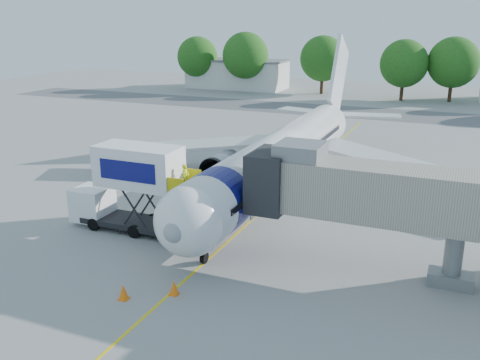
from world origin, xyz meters
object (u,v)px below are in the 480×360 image
at_px(aircraft, 285,154).
at_px(ground_tug, 229,318).
at_px(catering_hiloader, 131,188).
at_px(jet_bridge, 365,192).

relative_size(aircraft, ground_tug, 11.20).
relative_size(catering_hiloader, ground_tug, 2.52).
bearing_deg(catering_hiloader, ground_tug, -38.31).
xyz_separation_m(aircraft, jet_bridge, (7.99, -11.12, 1.39)).
bearing_deg(ground_tug, catering_hiloader, 144.26).
height_order(aircraft, ground_tug, aircraft).
bearing_deg(catering_hiloader, jet_bridge, 0.01).
bearing_deg(jet_bridge, aircraft, 125.70).
relative_size(aircraft, jet_bridge, 2.71).
xyz_separation_m(jet_bridge, ground_tug, (-4.00, -8.11, -3.65)).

